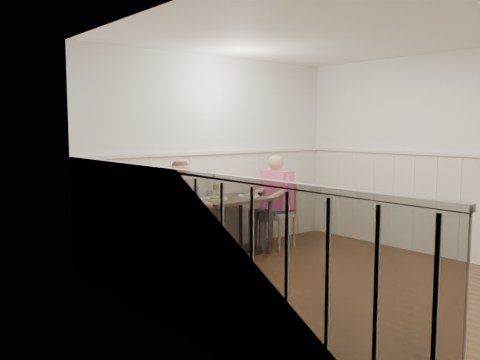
{
  "coord_description": "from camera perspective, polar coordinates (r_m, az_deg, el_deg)",
  "views": [
    {
      "loc": [
        -4.08,
        -3.26,
        1.66
      ],
      "look_at": [
        -0.07,
        1.64,
        1.0
      ],
      "focal_mm": 38.0,
      "sensor_mm": 36.0,
      "label": 1
    }
  ],
  "objects": [
    {
      "name": "beer_bottle",
      "position": [
        6.53,
        -4.93,
        -1.27
      ],
      "size": [
        0.06,
        0.06,
        0.2
      ],
      "color": "black",
      "rests_on": "dining_table"
    },
    {
      "name": "man_in_pink",
      "position": [
        7.01,
        3.96,
        -3.18
      ],
      "size": [
        0.63,
        0.44,
        1.31
      ],
      "color": "#3F3F47",
      "rests_on": "ground"
    },
    {
      "name": "chair_left",
      "position": [
        6.15,
        -6.83,
        -4.71
      ],
      "size": [
        0.47,
        0.47,
        0.97
      ],
      "color": "tan",
      "rests_on": "ground"
    },
    {
      "name": "diner_cream",
      "position": [
        6.17,
        -6.57,
        -4.47
      ],
      "size": [
        0.66,
        0.48,
        1.31
      ],
      "color": "#3F3F47",
      "rests_on": "ground"
    },
    {
      "name": "chair_right",
      "position": [
        7.06,
        4.28,
        -3.56
      ],
      "size": [
        0.52,
        0.52,
        0.91
      ],
      "color": "tan",
      "rests_on": "ground"
    },
    {
      "name": "ground_plane",
      "position": [
        5.48,
        11.77,
        -11.82
      ],
      "size": [
        4.5,
        4.5,
        0.0
      ],
      "primitive_type": "plane",
      "color": "#473019"
    },
    {
      "name": "plate_diner",
      "position": [
        6.4,
        -2.73,
        -2.02
      ],
      "size": [
        0.29,
        0.29,
        0.07
      ],
      "color": "white",
      "rests_on": "dining_table"
    },
    {
      "name": "beer_glass_b",
      "position": [
        6.67,
        -2.71,
        -0.72
      ],
      "size": [
        0.08,
        0.08,
        0.2
      ],
      "color": "silver",
      "rests_on": "dining_table"
    },
    {
      "name": "dining_table",
      "position": [
        6.56,
        -1.11,
        -2.9
      ],
      "size": [
        0.94,
        0.7,
        0.75
      ],
      "color": "#4A3E2D",
      "rests_on": "ground"
    },
    {
      "name": "grass_vase",
      "position": [
        6.69,
        -3.08,
        -0.5
      ],
      "size": [
        0.04,
        0.04,
        0.35
      ],
      "color": "silver",
      "rests_on": "dining_table"
    },
    {
      "name": "beer_glass_a",
      "position": [
        6.69,
        -2.04,
        -0.98
      ],
      "size": [
        0.06,
        0.06,
        0.15
      ],
      "color": "silver",
      "rests_on": "dining_table"
    },
    {
      "name": "plate_man",
      "position": [
        6.65,
        0.97,
        -1.71
      ],
      "size": [
        0.28,
        0.28,
        0.07
      ],
      "color": "white",
      "rests_on": "dining_table"
    },
    {
      "name": "rolled_napkin",
      "position": [
        6.38,
        1.47,
        -2.07
      ],
      "size": [
        0.17,
        0.1,
        0.04
      ],
      "color": "white",
      "rests_on": "dining_table"
    },
    {
      "name": "gingham_mat",
      "position": [
        6.51,
        -3.92,
        -2.07
      ],
      "size": [
        0.28,
        0.23,
        0.01
      ],
      "color": "#5368A1",
      "rests_on": "dining_table"
    },
    {
      "name": "wainscot",
      "position": [
        5.76,
        6.59,
        -3.8
      ],
      "size": [
        4.0,
        4.49,
        1.34
      ],
      "color": "silver",
      "rests_on": "ground"
    },
    {
      "name": "room_shell",
      "position": [
        5.22,
        12.13,
        4.26
      ],
      "size": [
        4.04,
        4.54,
        2.6
      ],
      "color": "white",
      "rests_on": "ground"
    }
  ]
}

